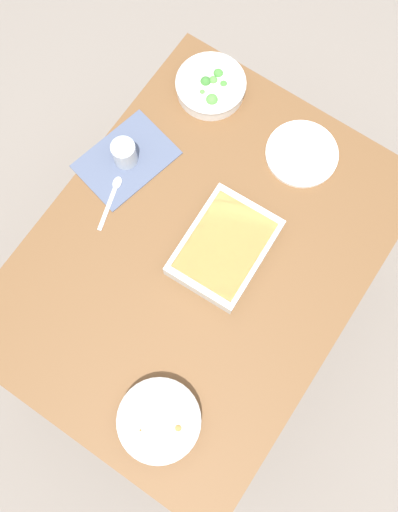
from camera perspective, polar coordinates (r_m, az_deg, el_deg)
ground_plane at (r=2.30m, az=0.00°, el=-4.88°), size 6.00×6.00×0.00m
dining_table at (r=1.66m, az=0.00°, el=-0.82°), size 1.20×0.90×0.74m
placemat at (r=1.69m, az=-7.55°, el=9.89°), size 0.32×0.26×0.00m
stew_bowl at (r=1.49m, az=-4.14°, el=-16.63°), size 0.22×0.22×0.06m
broccoli_bowl at (r=1.77m, az=1.23°, el=17.22°), size 0.22×0.22×0.07m
baking_dish at (r=1.55m, az=2.68°, el=0.90°), size 0.31×0.23×0.06m
drink_cup at (r=1.66m, az=-7.71°, el=10.42°), size 0.07×0.07×0.08m
side_plate at (r=1.71m, az=10.61°, el=10.39°), size 0.22×0.22×0.01m
spoon_by_stew at (r=1.52m, az=-2.65°, el=-15.72°), size 0.17×0.08×0.01m
spoon_by_broccoli at (r=1.78m, az=2.31°, el=16.03°), size 0.04×0.18×0.01m
spoon_spare at (r=1.65m, az=-8.96°, el=6.23°), size 0.17×0.07×0.01m
fork_on_table at (r=1.57m, az=0.39°, el=-1.07°), size 0.12×0.15×0.01m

